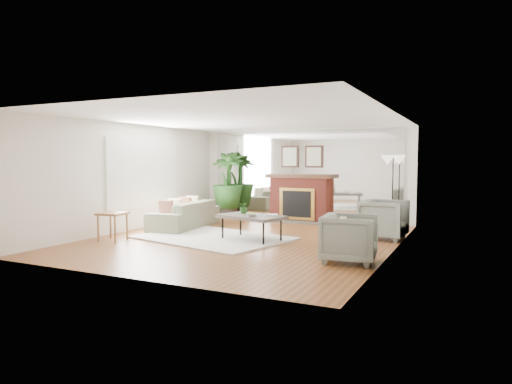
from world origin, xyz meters
The scene contains 18 objects.
ground centered at (0.00, 0.00, 0.00)m, with size 7.00×7.00×0.00m, color brown.
wall_left centered at (-2.99, 0.00, 1.25)m, with size 0.02×7.00×2.50m, color white.
wall_right centered at (2.99, 0.00, 1.25)m, with size 0.02×7.00×2.50m, color white.
wall_back centered at (0.00, 3.49, 1.25)m, with size 6.00×0.02×2.50m, color white.
mirror_panel centered at (0.00, 3.47, 1.25)m, with size 5.40×0.04×2.40m, color silver.
window_panel centered at (-2.96, 0.40, 1.35)m, with size 0.04×2.40×1.50m, color #B2E09E.
fireplace centered at (0.00, 3.26, 0.66)m, with size 1.85×0.83×2.05m.
area_rug centered at (-0.66, -0.19, 0.02)m, with size 3.01×2.15×0.03m, color white.
coffee_table centered at (0.20, -0.08, 0.49)m, with size 1.48×1.09×0.53m.
sofa centered at (-2.07, 0.82, 0.33)m, with size 2.23×0.87×0.65m, color gray.
armchair_back centered at (2.60, 1.34, 0.42)m, with size 0.89×0.91×0.83m, color gray.
armchair_front centered at (2.50, -1.15, 0.39)m, with size 0.84×0.86×0.78m, color gray.
side_table centered at (-2.39, -1.29, 0.49)m, with size 0.57×0.57×0.58m.
potted_ficus centered at (-2.14, 3.10, 1.01)m, with size 1.04×1.04×1.90m.
floor_lamp centered at (2.51, 2.94, 1.51)m, with size 0.58×0.32×1.77m.
tabletop_plant centered at (-0.08, 0.12, 0.67)m, with size 0.26×0.22×0.29m, color #295921.
fruit_bowl centered at (0.30, -0.27, 0.56)m, with size 0.23×0.23×0.06m, color #9A683D.
book centered at (0.51, 0.04, 0.54)m, with size 0.20×0.27×0.02m, color #9A683D.
Camera 1 is at (4.32, -8.38, 1.65)m, focal length 32.00 mm.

